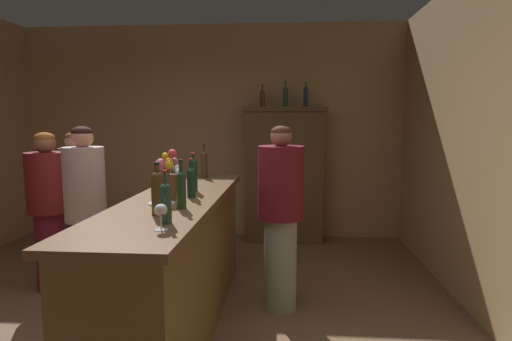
{
  "coord_description": "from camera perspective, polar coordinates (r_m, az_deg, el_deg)",
  "views": [
    {
      "loc": [
        1.1,
        -2.71,
        1.65
      ],
      "look_at": [
        0.86,
        0.34,
        1.27
      ],
      "focal_mm": 28.84,
      "sensor_mm": 36.0,
      "label": 1
    }
  ],
  "objects": [
    {
      "name": "wall_back",
      "position": [
        5.93,
        -6.21,
        5.33
      ],
      "size": [
        5.44,
        0.12,
        2.97
      ],
      "primitive_type": "cube",
      "color": "tan",
      "rests_on": "ground"
    },
    {
      "name": "display_bottle_center",
      "position": [
        5.55,
        6.91,
        10.26
      ],
      "size": [
        0.06,
        0.06,
        0.34
      ],
      "color": "#212E3C",
      "rests_on": "display_cabinet"
    },
    {
      "name": "patron_tall",
      "position": [
        3.66,
        -22.51,
        -5.63
      ],
      "size": [
        0.32,
        0.32,
        1.6
      ],
      "rotation": [
        0.0,
        0.0,
        -0.36
      ],
      "color": "#222D46",
      "rests_on": "ground"
    },
    {
      "name": "wine_glass_rear",
      "position": [
        4.1,
        -11.01,
        0.34
      ],
      "size": [
        0.08,
        0.08,
        0.16
      ],
      "color": "white",
      "rests_on": "bar_counter"
    },
    {
      "name": "patron_by_cabinet",
      "position": [
        4.99,
        -23.7,
        -3.0
      ],
      "size": [
        0.32,
        0.32,
        1.52
      ],
      "rotation": [
        0.0,
        0.0,
        -1.03
      ],
      "color": "#4B5F56",
      "rests_on": "ground"
    },
    {
      "name": "wine_bottle_pinot",
      "position": [
        4.24,
        -7.18,
        1.01
      ],
      "size": [
        0.06,
        0.06,
        0.35
      ],
      "color": "#412E19",
      "rests_on": "bar_counter"
    },
    {
      "name": "wine_bottle_chardonnay",
      "position": [
        3.43,
        -8.72,
        -0.38
      ],
      "size": [
        0.07,
        0.07,
        0.32
      ],
      "color": "#1A341F",
      "rests_on": "bar_counter"
    },
    {
      "name": "wine_bottle_malbec",
      "position": [
        3.16,
        -8.97,
        -1.41
      ],
      "size": [
        0.07,
        0.07,
        0.3
      ],
      "color": "#123523",
      "rests_on": "bar_counter"
    },
    {
      "name": "flower_arrangement",
      "position": [
        3.08,
        -12.16,
        -0.96
      ],
      "size": [
        0.15,
        0.14,
        0.38
      ],
      "color": "#54351D",
      "rests_on": "bar_counter"
    },
    {
      "name": "display_bottle_midleft",
      "position": [
        5.54,
        4.1,
        10.25
      ],
      "size": [
        0.07,
        0.07,
        0.34
      ],
      "color": "#27452A",
      "rests_on": "display_cabinet"
    },
    {
      "name": "display_bottle_left",
      "position": [
        5.55,
        0.89,
        10.07
      ],
      "size": [
        0.07,
        0.07,
        0.3
      ],
      "color": "#4B3213",
      "rests_on": "display_cabinet"
    },
    {
      "name": "wine_glass_mid",
      "position": [
        2.25,
        -13.06,
        -5.59
      ],
      "size": [
        0.07,
        0.07,
        0.14
      ],
      "color": "white",
      "rests_on": "bar_counter"
    },
    {
      "name": "display_cabinet",
      "position": [
        5.58,
        3.95,
        -0.27
      ],
      "size": [
        1.11,
        0.4,
        1.82
      ],
      "color": "brown",
      "rests_on": "ground"
    },
    {
      "name": "wine_bottle_syrah",
      "position": [
        2.39,
        -12.41,
        -4.11
      ],
      "size": [
        0.07,
        0.07,
        0.31
      ],
      "color": "#24462D",
      "rests_on": "bar_counter"
    },
    {
      "name": "bartender",
      "position": [
        3.56,
        3.44,
        -5.7
      ],
      "size": [
        0.4,
        0.4,
        1.6
      ],
      "rotation": [
        0.0,
        0.0,
        3.2
      ],
      "color": "#949B8F",
      "rests_on": "ground"
    },
    {
      "name": "bar_counter",
      "position": [
        3.35,
        -10.9,
        -12.54
      ],
      "size": [
        0.67,
        2.67,
        1.06
      ],
      "color": "brown",
      "rests_on": "ground"
    },
    {
      "name": "patron_redhead",
      "position": [
        4.43,
        -26.84,
        -4.34
      ],
      "size": [
        0.38,
        0.38,
        1.54
      ],
      "rotation": [
        0.0,
        0.0,
        -0.41
      ],
      "color": "maroon",
      "rests_on": "ground"
    },
    {
      "name": "wine_bottle_merlot",
      "position": [
        2.77,
        -10.34,
        -2.35
      ],
      "size": [
        0.06,
        0.06,
        0.33
      ],
      "color": "#1F391C",
      "rests_on": "bar_counter"
    },
    {
      "name": "cheese_plate",
      "position": [
        2.97,
        -12.95,
        -4.46
      ],
      "size": [
        0.18,
        0.18,
        0.01
      ],
      "primitive_type": "cylinder",
      "color": "white",
      "rests_on": "bar_counter"
    },
    {
      "name": "wine_glass_front",
      "position": [
        3.78,
        -10.61,
        -0.34
      ],
      "size": [
        0.07,
        0.07,
        0.16
      ],
      "color": "white",
      "rests_on": "bar_counter"
    },
    {
      "name": "wine_bottle_riesling",
      "position": [
        2.61,
        -13.51,
        -2.74
      ],
      "size": [
        0.08,
        0.08,
        0.33
      ],
      "color": "#4B3516",
      "rests_on": "bar_counter"
    }
  ]
}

